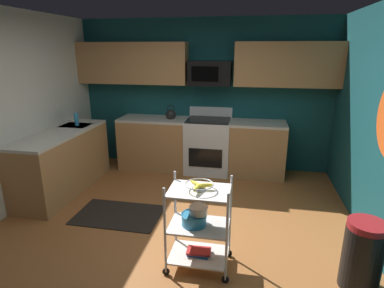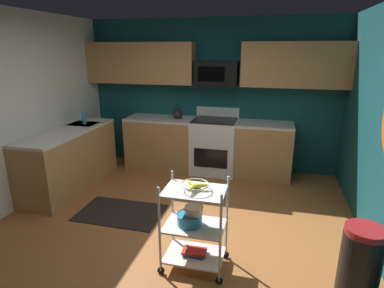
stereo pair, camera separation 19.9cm
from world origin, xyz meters
TOP-DOWN VIEW (x-y plane):
  - floor at (0.00, 0.00)m, footprint 4.40×4.80m
  - wall_back at (0.00, 2.43)m, footprint 4.52×0.06m
  - counter_run at (-0.74, 1.64)m, footprint 3.64×2.39m
  - oven_range at (0.14, 2.10)m, footprint 0.76×0.65m
  - upper_cabinets at (-0.03, 2.23)m, footprint 4.40×0.33m
  - microwave at (0.14, 2.21)m, footprint 0.70×0.39m
  - rolling_cart at (0.42, -0.46)m, footprint 0.64×0.42m
  - fruit_bowl at (0.42, -0.46)m, footprint 0.27×0.27m
  - mixing_bowl_large at (0.37, -0.46)m, footprint 0.25×0.25m
  - mixing_bowl_small at (0.41, -0.46)m, footprint 0.18×0.18m
  - book_stack at (0.42, -0.46)m, footprint 0.25×0.16m
  - kettle at (-0.52, 2.10)m, footprint 0.21×0.18m
  - dish_soap_bottle at (-1.87, 1.33)m, footprint 0.06×0.06m
  - trash_can at (1.90, -0.47)m, footprint 0.34×0.42m
  - floor_rug at (-0.78, 0.32)m, footprint 1.10×0.70m

SIDE VIEW (x-z plane):
  - floor at x=0.00m, z-range -0.04..0.00m
  - floor_rug at x=-0.78m, z-range 0.00..0.01m
  - book_stack at x=0.42m, z-range 0.13..0.18m
  - trash_can at x=1.90m, z-range 0.00..0.66m
  - rolling_cart at x=0.42m, z-range 0.00..0.91m
  - counter_run at x=-0.74m, z-range 0.00..0.92m
  - oven_range at x=0.14m, z-range -0.07..1.03m
  - mixing_bowl_large at x=0.37m, z-range 0.46..0.58m
  - mixing_bowl_small at x=0.41m, z-range 0.58..0.66m
  - fruit_bowl at x=0.42m, z-range 0.84..0.91m
  - kettle at x=-0.52m, z-range 0.86..1.13m
  - dish_soap_bottle at x=-1.87m, z-range 0.92..1.12m
  - wall_back at x=0.00m, z-range 0.00..2.60m
  - microwave at x=0.14m, z-range 1.50..1.90m
  - upper_cabinets at x=-0.03m, z-range 1.50..2.20m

